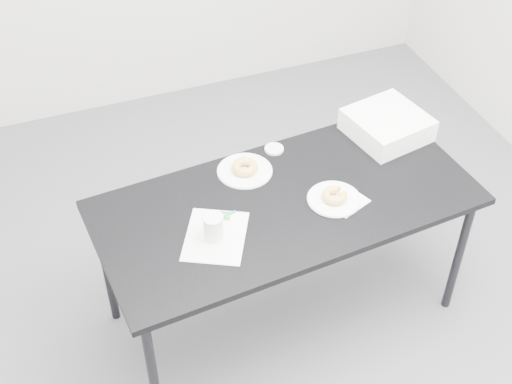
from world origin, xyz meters
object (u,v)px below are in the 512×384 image
object	(u,v)px
plate_far	(245,171)
donut_near	(334,195)
pen	(221,218)
coffee_cup	(213,228)
donut_far	(245,167)
plate_near	(334,199)
scorecard	(216,236)
bakery_box	(387,125)
table	(286,210)

from	to	relation	value
plate_far	donut_near	bearing A→B (deg)	-47.20
pen	coffee_cup	xyz separation A→B (m)	(-0.06, -0.09, 0.05)
pen	donut_far	xyz separation A→B (m)	(0.20, 0.25, 0.02)
plate_near	donut_near	world-z (taller)	donut_near
pen	scorecard	bearing A→B (deg)	-137.64
plate_near	scorecard	bearing A→B (deg)	-177.38
pen	plate_near	size ratio (longest dim) A/B	0.61
coffee_cup	bakery_box	size ratio (longest dim) A/B	0.36
donut_near	pen	bearing A→B (deg)	172.94
plate_near	donut_near	size ratio (longest dim) A/B	2.13
scorecard	plate_near	world-z (taller)	plate_near
plate_far	coffee_cup	size ratio (longest dim) A/B	2.11
plate_near	donut_far	size ratio (longest dim) A/B	1.99
donut_near	plate_far	xyz separation A→B (m)	(-0.29, 0.31, -0.02)
pen	coffee_cup	world-z (taller)	coffee_cup
donut_near	coffee_cup	bearing A→B (deg)	-176.77
coffee_cup	donut_near	bearing A→B (deg)	3.23
scorecard	pen	bearing A→B (deg)	85.36
plate_far	bakery_box	world-z (taller)	bakery_box
donut_near	bakery_box	size ratio (longest dim) A/B	0.33
table	scorecard	size ratio (longest dim) A/B	5.56
donut_near	plate_near	bearing A→B (deg)	0.00
pen	donut_near	bearing A→B (deg)	-22.57
table	pen	world-z (taller)	pen
scorecard	pen	xyz separation A→B (m)	(0.05, 0.08, 0.01)
table	pen	size ratio (longest dim) A/B	11.98
table	coffee_cup	bearing A→B (deg)	-168.57
table	pen	distance (m)	0.30
donut_near	table	bearing A→B (deg)	158.91
donut_far	bakery_box	size ratio (longest dim) A/B	0.35
pen	donut_far	world-z (taller)	donut_far
donut_near	plate_far	bearing A→B (deg)	132.80
pen	plate_far	distance (m)	0.32
table	plate_far	xyz separation A→B (m)	(-0.10, 0.24, 0.06)
donut_near	bakery_box	world-z (taller)	bakery_box
bakery_box	plate_far	bearing A→B (deg)	170.43
plate_far	bakery_box	distance (m)	0.72
donut_near	coffee_cup	distance (m)	0.55
plate_near	plate_far	distance (m)	0.43
plate_far	donut_far	size ratio (longest dim) A/B	2.13
plate_far	pen	bearing A→B (deg)	-127.86
coffee_cup	bakery_box	distance (m)	1.04
bakery_box	plate_near	bearing A→B (deg)	-153.31
donut_near	coffee_cup	xyz separation A→B (m)	(-0.55, -0.03, 0.03)
pen	bakery_box	world-z (taller)	bakery_box
plate_far	coffee_cup	world-z (taller)	coffee_cup
pen	plate_near	bearing A→B (deg)	-22.57
table	pen	xyz separation A→B (m)	(-0.30, -0.01, 0.06)
scorecard	coffee_cup	size ratio (longest dim) A/B	2.59
scorecard	pen	size ratio (longest dim) A/B	2.15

